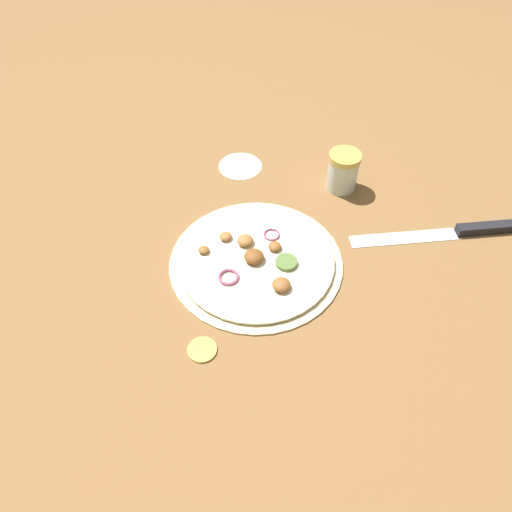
# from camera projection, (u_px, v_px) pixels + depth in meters

# --- Properties ---
(ground_plane) EXTENTS (3.00, 3.00, 0.00)m
(ground_plane) POSITION_uv_depth(u_px,v_px,m) (256.00, 262.00, 0.90)
(ground_plane) COLOR brown
(pizza) EXTENTS (0.31, 0.31, 0.03)m
(pizza) POSITION_uv_depth(u_px,v_px,m) (256.00, 260.00, 0.89)
(pizza) COLOR beige
(pizza) RESTS_ON ground_plane
(knife) EXTENTS (0.28, 0.22, 0.02)m
(knife) POSITION_uv_depth(u_px,v_px,m) (467.00, 230.00, 0.94)
(knife) COLOR silver
(knife) RESTS_ON ground_plane
(spice_jar) EXTENTS (0.06, 0.06, 0.08)m
(spice_jar) POSITION_uv_depth(u_px,v_px,m) (343.00, 171.00, 1.01)
(spice_jar) COLOR silver
(spice_jar) RESTS_ON ground_plane
(loose_cap) EXTENTS (0.05, 0.05, 0.01)m
(loose_cap) POSITION_uv_depth(u_px,v_px,m) (202.00, 349.00, 0.78)
(loose_cap) COLOR gold
(loose_cap) RESTS_ON ground_plane
(flour_patch) EXTENTS (0.09, 0.09, 0.00)m
(flour_patch) POSITION_uv_depth(u_px,v_px,m) (240.00, 166.00, 1.08)
(flour_patch) COLOR white
(flour_patch) RESTS_ON ground_plane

